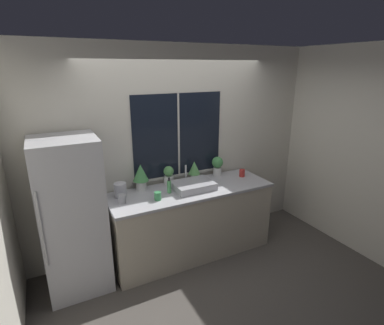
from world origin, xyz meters
name	(u,v)px	position (x,y,z in m)	size (l,w,h in m)	color
ground_plane	(203,265)	(0.00, 0.00, 0.00)	(14.00, 14.00, 0.00)	#4C4742
wall_back	(178,149)	(0.00, 0.75, 1.35)	(8.00, 0.09, 2.70)	beige
wall_left	(7,155)	(-2.04, 1.50, 1.35)	(0.06, 7.00, 2.70)	beige
wall_right	(261,127)	(2.04, 1.50, 1.35)	(0.06, 7.00, 2.70)	beige
counter	(191,221)	(0.00, 0.34, 0.46)	(2.12, 0.70, 0.93)	#B2A893
refrigerator	(72,216)	(-1.43, 0.36, 0.87)	(0.66, 0.67, 1.74)	#B7B7BC
sink	(193,185)	(0.02, 0.33, 0.97)	(0.51, 0.43, 0.25)	#ADADB2
potted_plant_far_left	(141,175)	(-0.57, 0.61, 1.12)	(0.20, 0.20, 0.33)	white
potted_plant_center_left	(169,175)	(-0.20, 0.61, 1.06)	(0.13, 0.13, 0.25)	white
potted_plant_center_right	(194,169)	(0.18, 0.61, 1.08)	(0.16, 0.16, 0.26)	white
potted_plant_far_right	(217,165)	(0.55, 0.61, 1.09)	(0.16, 0.16, 0.28)	white
soap_bottle	(169,186)	(-0.30, 0.35, 1.01)	(0.05, 0.05, 0.20)	#519E5B
mug_grey	(122,199)	(-0.90, 0.33, 0.98)	(0.09, 0.09, 0.10)	gray
mug_green	(158,196)	(-0.50, 0.22, 0.98)	(0.08, 0.08, 0.10)	#38844C
mug_red	(242,173)	(0.84, 0.41, 0.98)	(0.08, 0.08, 0.10)	#B72D28
kettle	(120,189)	(-0.87, 0.50, 1.02)	(0.15, 0.15, 0.19)	#B2B2B7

